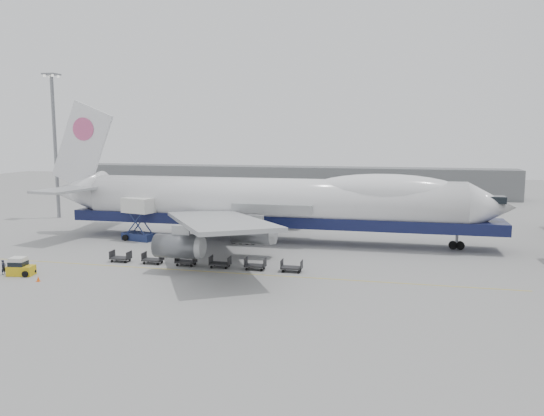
% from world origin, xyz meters
% --- Properties ---
extents(ground, '(260.00, 260.00, 0.00)m').
position_xyz_m(ground, '(0.00, 0.00, 0.00)').
color(ground, gray).
rests_on(ground, ground).
extents(apron_line, '(60.00, 0.15, 0.01)m').
position_xyz_m(apron_line, '(0.00, -6.00, 0.01)').
color(apron_line, gold).
rests_on(apron_line, ground).
extents(hangar, '(110.00, 8.00, 7.00)m').
position_xyz_m(hangar, '(-10.00, 70.00, 3.50)').
color(hangar, slate).
rests_on(hangar, ground).
extents(floodlight_mast, '(2.40, 2.40, 25.43)m').
position_xyz_m(floodlight_mast, '(-42.00, 24.00, 14.27)').
color(floodlight_mast, slate).
rests_on(floodlight_mast, ground).
extents(airliner, '(67.00, 55.30, 19.98)m').
position_xyz_m(airliner, '(0.64, 12.00, 5.62)').
color(airliner, white).
rests_on(airliner, ground).
extents(catering_truck, '(5.18, 4.11, 6.05)m').
position_xyz_m(catering_truck, '(-18.34, 8.52, 3.43)').
color(catering_truck, navy).
rests_on(catering_truck, ground).
extents(baggage_tug, '(2.84, 1.80, 1.95)m').
position_xyz_m(baggage_tug, '(-21.88, -11.88, 0.86)').
color(baggage_tug, gold).
rests_on(baggage_tug, ground).
extents(ground_worker, '(0.40, 0.59, 1.60)m').
position_xyz_m(ground_worker, '(-23.77, -12.06, 0.80)').
color(ground_worker, black).
rests_on(ground_worker, ground).
extents(traffic_cone, '(0.39, 0.39, 0.57)m').
position_xyz_m(traffic_cone, '(-18.45, -13.57, 0.27)').
color(traffic_cone, '#F3560C').
rests_on(traffic_cone, ground).
extents(dolly_0, '(2.30, 1.35, 1.30)m').
position_xyz_m(dolly_0, '(-14.43, -3.99, 0.53)').
color(dolly_0, '#2D2D30').
rests_on(dolly_0, ground).
extents(dolly_1, '(2.30, 1.35, 1.30)m').
position_xyz_m(dolly_1, '(-10.32, -3.99, 0.53)').
color(dolly_1, '#2D2D30').
rests_on(dolly_1, ground).
extents(dolly_2, '(2.30, 1.35, 1.30)m').
position_xyz_m(dolly_2, '(-6.21, -3.99, 0.53)').
color(dolly_2, '#2D2D30').
rests_on(dolly_2, ground).
extents(dolly_3, '(2.30, 1.35, 1.30)m').
position_xyz_m(dolly_3, '(-2.10, -3.99, 0.53)').
color(dolly_3, '#2D2D30').
rests_on(dolly_3, ground).
extents(dolly_4, '(2.30, 1.35, 1.30)m').
position_xyz_m(dolly_4, '(2.01, -3.99, 0.53)').
color(dolly_4, '#2D2D30').
rests_on(dolly_4, ground).
extents(dolly_5, '(2.30, 1.35, 1.30)m').
position_xyz_m(dolly_5, '(6.11, -3.99, 0.53)').
color(dolly_5, '#2D2D30').
rests_on(dolly_5, ground).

